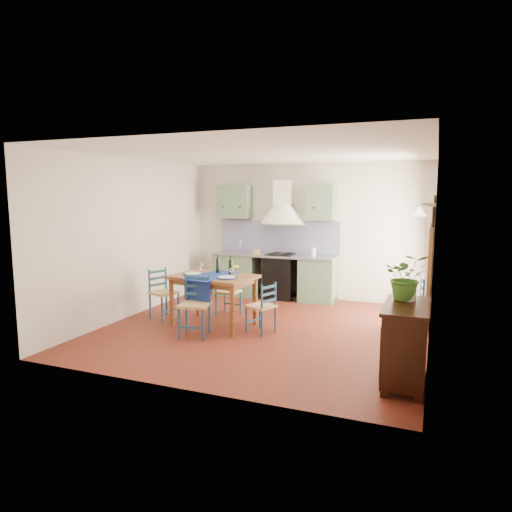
# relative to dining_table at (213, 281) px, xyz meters

# --- Properties ---
(floor) EXTENTS (5.00, 5.00, 0.00)m
(floor) POSITION_rel_dining_table_xyz_m (0.84, 0.13, -0.75)
(floor) COLOR #4E1C10
(floor) RESTS_ON ground
(back_wall) EXTENTS (5.00, 0.96, 2.80)m
(back_wall) POSITION_rel_dining_table_xyz_m (0.37, 2.42, 0.30)
(back_wall) COLOR beige
(back_wall) RESTS_ON ground
(right_wall) EXTENTS (0.26, 5.00, 2.80)m
(right_wall) POSITION_rel_dining_table_xyz_m (3.33, 0.41, 0.59)
(right_wall) COLOR beige
(right_wall) RESTS_ON ground
(left_wall) EXTENTS (0.04, 5.00, 2.80)m
(left_wall) POSITION_rel_dining_table_xyz_m (-1.66, 0.13, 0.65)
(left_wall) COLOR beige
(left_wall) RESTS_ON ground
(ceiling) EXTENTS (5.00, 5.00, 0.01)m
(ceiling) POSITION_rel_dining_table_xyz_m (0.84, 0.13, 2.06)
(ceiling) COLOR white
(ceiling) RESTS_ON back_wall
(dining_table) EXTENTS (1.43, 1.10, 1.16)m
(dining_table) POSITION_rel_dining_table_xyz_m (0.00, 0.00, 0.00)
(dining_table) COLOR brown
(dining_table) RESTS_ON ground
(chair_near) EXTENTS (0.52, 0.52, 0.93)m
(chair_near) POSITION_rel_dining_table_xyz_m (-0.02, -0.58, -0.26)
(chair_near) COLOR navy
(chair_near) RESTS_ON ground
(chair_far) EXTENTS (0.41, 0.41, 0.81)m
(chair_far) POSITION_rel_dining_table_xyz_m (-0.06, 0.68, -0.33)
(chair_far) COLOR navy
(chair_far) RESTS_ON ground
(chair_left) EXTENTS (0.53, 0.53, 0.87)m
(chair_left) POSITION_rel_dining_table_xyz_m (-1.04, 0.09, -0.30)
(chair_left) COLOR navy
(chair_left) RESTS_ON ground
(chair_right) EXTENTS (0.48, 0.48, 0.81)m
(chair_right) POSITION_rel_dining_table_xyz_m (0.89, -0.08, -0.33)
(chair_right) COLOR navy
(chair_right) RESTS_ON ground
(chair_spare) EXTENTS (0.45, 0.45, 0.88)m
(chair_spare) POSITION_rel_dining_table_xyz_m (3.07, 0.90, -0.29)
(chair_spare) COLOR navy
(chair_spare) RESTS_ON ground
(sideboard) EXTENTS (0.50, 1.05, 0.94)m
(sideboard) POSITION_rel_dining_table_xyz_m (3.10, -1.30, -0.24)
(sideboard) COLOR black
(sideboard) RESTS_ON ground
(potted_plant) EXTENTS (0.57, 0.52, 0.55)m
(potted_plant) POSITION_rel_dining_table_xyz_m (3.07, -1.06, 0.46)
(potted_plant) COLOR #356E20
(potted_plant) RESTS_ON sideboard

